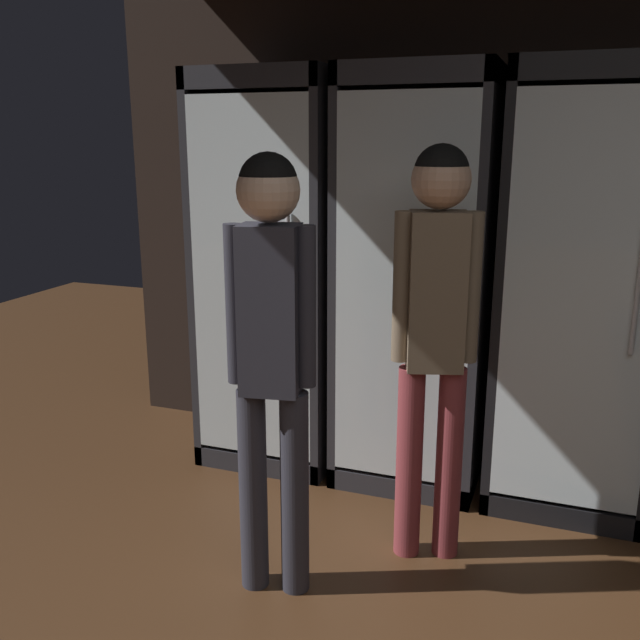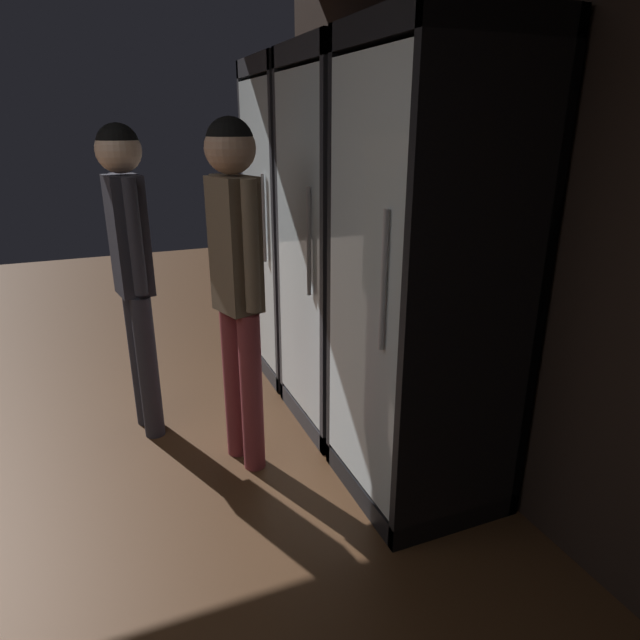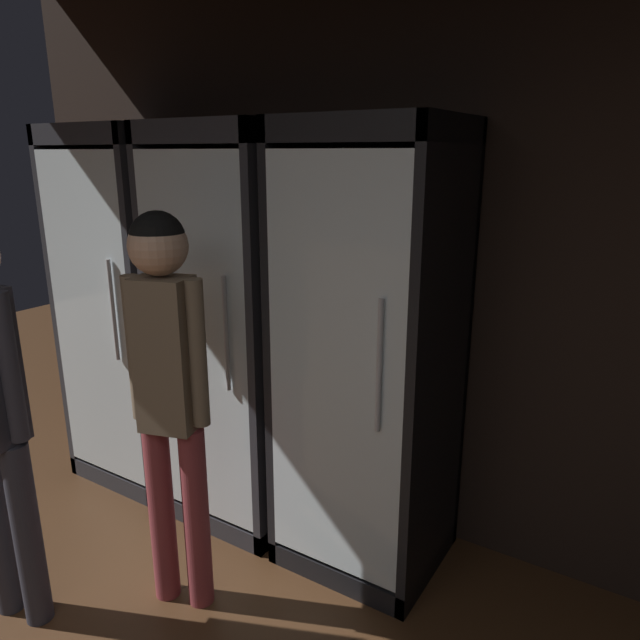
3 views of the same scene
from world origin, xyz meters
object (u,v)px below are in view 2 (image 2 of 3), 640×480
Objects in this scene: shopper_far at (296,264)px; shopper_near at (202,257)px; cooler_left at (257,273)px; cooler_far_left at (186,272)px; cooler_center at (333,275)px.

shopper_near is at bearing -166.68° from shopper_far.
cooler_left is at bearing 81.99° from shopper_near.
cooler_far_left reaches higher than shopper_near.
cooler_left reaches higher than shopper_far.
shopper_far is (1.46, -0.81, 0.15)m from cooler_far_left.
shopper_far is (0.65, -0.81, 0.15)m from cooler_left.
cooler_far_left is 1.62m from cooler_center.
shopper_far is at bearing -51.27° from cooler_left.
shopper_far is (0.79, 0.19, -0.06)m from shopper_near.
cooler_left is 1.00× the size of cooler_center.
cooler_left is at bearing -0.16° from cooler_far_left.
shopper_near is 1.00× the size of shopper_far.
cooler_left is 0.81m from cooler_center.
cooler_center is 0.84m from shopper_far.
cooler_center is (0.81, 0.00, -0.00)m from cooler_left.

